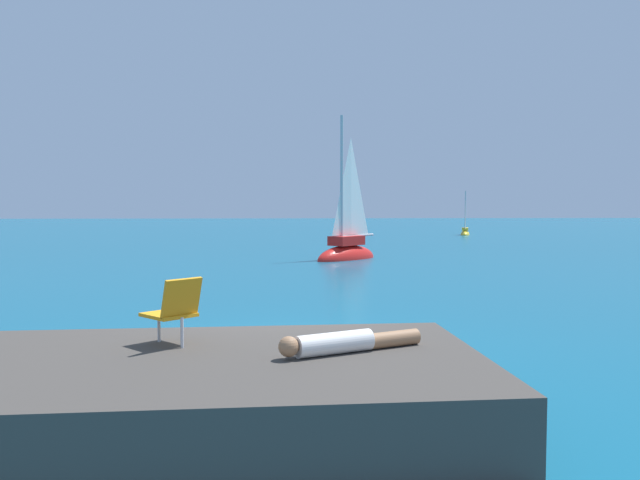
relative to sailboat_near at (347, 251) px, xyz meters
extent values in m
plane|color=#0F5675|center=(-2.46, -16.59, -0.35)|extent=(160.00, 160.00, 0.00)
cube|color=#423D38|center=(-3.21, -20.22, 0.03)|extent=(5.95, 3.77, 0.76)
cube|color=#3F3E30|center=(-5.80, -18.38, -0.35)|extent=(1.10, 1.24, 0.80)
cube|color=#433731|center=(-4.57, -17.92, -0.35)|extent=(1.86, 1.92, 0.94)
ellipsoid|color=red|center=(-0.01, -0.01, -0.35)|extent=(3.21, 3.25, 1.17)
cube|color=red|center=(-0.01, -0.01, 0.42)|extent=(1.62, 1.64, 0.38)
cylinder|color=#B7B7BC|center=(-0.24, -0.24, 2.89)|extent=(0.13, 0.13, 5.31)
cylinder|color=#B2B2B7|center=(0.51, 0.52, 0.61)|extent=(1.56, 1.59, 0.10)
pyramid|color=white|center=(0.18, 0.18, 2.68)|extent=(1.23, 1.26, 4.04)
ellipsoid|color=yellow|center=(10.16, 19.06, -0.35)|extent=(1.05, 1.90, 0.62)
cube|color=yellow|center=(10.16, 19.06, 0.06)|extent=(0.62, 0.87, 0.20)
cylinder|color=#B7B7BC|center=(10.20, 19.22, 1.37)|extent=(0.07, 0.07, 2.82)
cylinder|color=#B2B2B7|center=(10.06, 18.68, 0.16)|extent=(0.33, 1.11, 0.05)
pyramid|color=silver|center=(10.12, 18.92, 1.26)|extent=(0.26, 0.88, 2.14)
cylinder|color=white|center=(-1.93, -20.13, 0.53)|extent=(0.92, 0.60, 0.24)
cylinder|color=#9E704C|center=(-1.26, -19.80, 0.50)|extent=(0.71, 0.46, 0.18)
sphere|color=#9E704C|center=(-2.43, -20.36, 0.55)|extent=(0.22, 0.22, 0.22)
cube|color=orange|center=(-3.82, -19.55, 0.76)|extent=(0.71, 0.71, 0.04)
cube|color=orange|center=(-3.64, -19.74, 0.98)|extent=(0.45, 0.44, 0.45)
cylinder|color=silver|center=(-3.96, -19.40, 0.58)|extent=(0.04, 0.04, 0.35)
cylinder|color=silver|center=(-3.64, -19.74, 0.58)|extent=(0.04, 0.04, 0.35)
camera|label=1|loc=(-2.43, -27.20, 2.08)|focal=37.01mm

